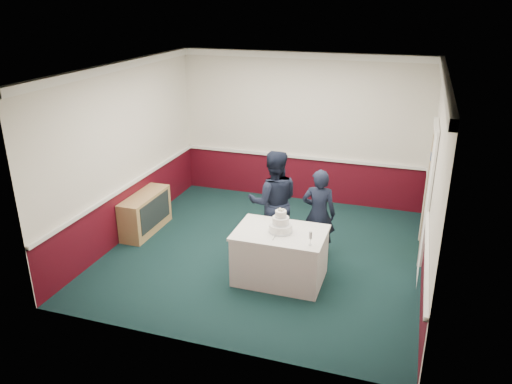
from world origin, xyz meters
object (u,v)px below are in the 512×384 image
(cake_table, at_px, (280,255))
(person_woman, at_px, (319,214))
(wedding_cake, at_px, (281,225))
(person_man, at_px, (274,202))
(sideboard, at_px, (146,213))
(cake_knife, at_px, (275,237))
(champagne_flute, at_px, (311,236))

(cake_table, relative_size, person_woman, 0.89)
(wedding_cake, relative_size, person_woman, 0.24)
(person_man, bearing_deg, sideboard, -18.83)
(cake_table, height_order, cake_knife, cake_knife)
(cake_table, xyz_separation_m, cake_knife, (-0.03, -0.20, 0.39))
(champagne_flute, xyz_separation_m, person_woman, (-0.12, 1.17, -0.18))
(cake_knife, bearing_deg, wedding_cake, 80.77)
(cake_knife, relative_size, person_woman, 0.15)
(wedding_cake, height_order, champagne_flute, wedding_cake)
(cake_knife, distance_m, person_man, 1.11)
(cake_knife, height_order, champagne_flute, champagne_flute)
(sideboard, bearing_deg, champagne_flute, -19.21)
(cake_table, xyz_separation_m, wedding_cake, (0.00, 0.00, 0.50))
(sideboard, distance_m, wedding_cake, 2.92)
(cake_table, relative_size, cake_knife, 6.00)
(cake_knife, bearing_deg, person_man, 106.35)
(cake_table, distance_m, champagne_flute, 0.78)
(person_woman, bearing_deg, champagne_flute, 91.52)
(champagne_flute, bearing_deg, cake_table, 150.75)
(cake_table, bearing_deg, champagne_flute, -29.25)
(champagne_flute, bearing_deg, person_man, 126.91)
(wedding_cake, bearing_deg, champagne_flute, -29.25)
(sideboard, relative_size, cake_table, 0.91)
(champagne_flute, height_order, person_woman, person_woman)
(person_man, bearing_deg, champagne_flute, 107.83)
(sideboard, xyz_separation_m, person_woman, (3.12, 0.05, 0.39))
(cake_table, bearing_deg, sideboard, 162.79)
(cake_table, bearing_deg, person_woman, 66.74)
(cake_table, distance_m, wedding_cake, 0.50)
(wedding_cake, height_order, cake_knife, wedding_cake)
(person_man, bearing_deg, cake_table, 93.37)
(champagne_flute, distance_m, person_woman, 1.19)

